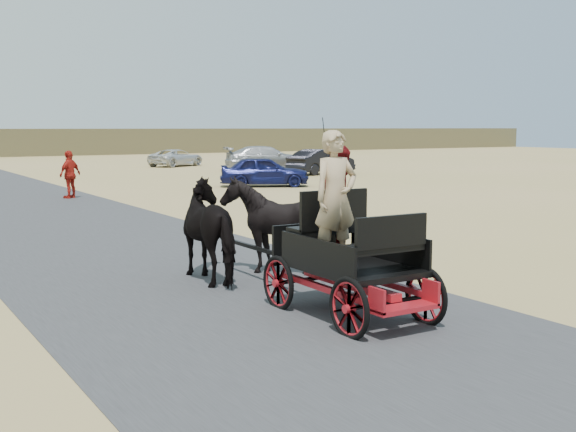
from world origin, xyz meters
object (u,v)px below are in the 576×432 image
horse_right (273,226)px  car_b (321,162)px  car_a (264,171)px  car_c (267,158)px  horse_left (216,230)px  pedestrian (70,174)px  car_d (176,158)px  carriage (349,289)px

horse_right → car_b: horse_right is taller
car_a → car_c: car_c is taller
horse_left → horse_right: horse_right is taller
horse_right → pedestrian: size_ratio=0.98×
car_b → car_c: size_ratio=0.83×
horse_left → car_b: bearing=-127.6°
car_c → horse_right: bearing=167.9°
pedestrian → car_b: 16.61m
car_b → car_c: 4.65m
car_c → car_d: 7.50m
car_a → car_d: (3.03, 17.08, -0.10)m
horse_left → car_b: 27.67m
horse_left → pedestrian: pedestrian is taller
carriage → car_a: size_ratio=0.63×
car_c → car_d: bearing=39.7°
horse_right → car_c: size_ratio=0.34×
car_c → carriage: bearing=169.6°
car_b → horse_left: bearing=129.1°
horse_right → car_c: (14.94, 26.50, -0.13)m
pedestrian → car_b: pedestrian is taller
pedestrian → car_d: size_ratio=0.43×
horse_left → car_c: horse_left is taller
carriage → horse_left: (-0.55, 3.00, 0.49)m
pedestrian → car_d: 21.43m
car_b → car_d: bearing=4.4°
horse_left → car_c: 30.98m
carriage → horse_right: horse_right is taller
car_b → car_d: (-3.69, 11.50, -0.12)m
carriage → pedestrian: size_ratio=1.39×
car_c → car_d: car_c is taller
horse_left → car_a: 19.25m
carriage → car_b: size_ratio=0.58×
horse_right → horse_left: bearing=0.0°
horse_right → car_b: (15.77, 21.93, -0.17)m
car_c → pedestrian: bearing=144.8°
carriage → car_c: (15.49, 29.50, 0.36)m
pedestrian → car_d: (11.59, 18.02, -0.31)m
car_a → car_d: size_ratio=0.96×
car_b → car_c: bearing=-3.0°
pedestrian → car_c: pedestrian is taller
carriage → car_c: car_c is taller
carriage → car_d: 38.56m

